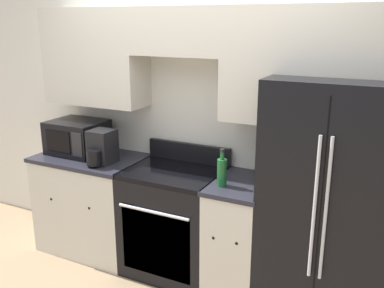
% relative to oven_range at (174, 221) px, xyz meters
% --- Properties ---
extents(wall_back, '(8.00, 0.39, 2.60)m').
position_rel_oven_range_xyz_m(wall_back, '(0.18, 0.28, 1.03)').
color(wall_back, silver).
rests_on(wall_back, ground_plane).
extents(lower_cabinets_left, '(0.97, 0.64, 0.92)m').
position_rel_oven_range_xyz_m(lower_cabinets_left, '(-0.86, -0.00, -0.00)').
color(lower_cabinets_left, beige).
rests_on(lower_cabinets_left, ground_plane).
extents(lower_cabinets_right, '(0.43, 0.64, 0.92)m').
position_rel_oven_range_xyz_m(lower_cabinets_right, '(0.59, -0.00, -0.00)').
color(lower_cabinets_right, beige).
rests_on(lower_cabinets_right, ground_plane).
extents(oven_range, '(0.78, 0.65, 1.08)m').
position_rel_oven_range_xyz_m(oven_range, '(0.00, 0.00, 0.00)').
color(oven_range, black).
rests_on(oven_range, ground_plane).
extents(refrigerator, '(0.89, 0.81, 1.75)m').
position_rel_oven_range_xyz_m(refrigerator, '(1.24, 0.08, 0.41)').
color(refrigerator, black).
rests_on(refrigerator, ground_plane).
extents(microwave, '(0.49, 0.41, 0.30)m').
position_rel_oven_range_xyz_m(microwave, '(-1.03, 0.04, 0.60)').
color(microwave, black).
rests_on(microwave, lower_cabinets_left).
extents(bottle, '(0.07, 0.07, 0.29)m').
position_rel_oven_range_xyz_m(bottle, '(0.48, -0.13, 0.57)').
color(bottle, '#195928').
rests_on(bottle, lower_cabinets_right).
extents(coffee_maker, '(0.20, 0.28, 0.29)m').
position_rel_oven_range_xyz_m(coffee_maker, '(-0.65, -0.11, 0.59)').
color(coffee_maker, black).
rests_on(coffee_maker, lower_cabinets_left).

